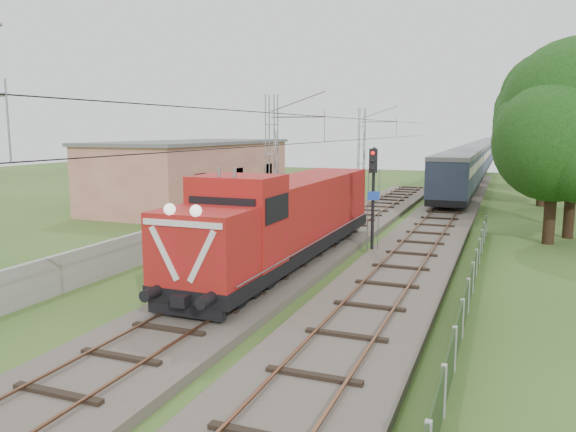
% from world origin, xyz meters
% --- Properties ---
extents(ground, '(140.00, 140.00, 0.00)m').
position_xyz_m(ground, '(0.00, 0.00, 0.00)').
color(ground, '#354F1D').
rests_on(ground, ground).
extents(track_main, '(4.20, 70.00, 0.45)m').
position_xyz_m(track_main, '(0.00, 7.00, 0.18)').
color(track_main, '#6B6054').
rests_on(track_main, ground).
extents(track_side, '(4.20, 80.00, 0.45)m').
position_xyz_m(track_side, '(5.00, 20.00, 0.18)').
color(track_side, '#6B6054').
rests_on(track_side, ground).
extents(catenary, '(3.31, 70.00, 8.00)m').
position_xyz_m(catenary, '(-2.95, 12.00, 4.05)').
color(catenary, gray).
rests_on(catenary, ground).
extents(boundary_wall, '(0.25, 40.00, 1.50)m').
position_xyz_m(boundary_wall, '(-6.50, 12.00, 0.75)').
color(boundary_wall, '#9E9E99').
rests_on(boundary_wall, ground).
extents(station_building, '(8.40, 20.40, 5.22)m').
position_xyz_m(station_building, '(-15.00, 24.00, 2.63)').
color(station_building, tan).
rests_on(station_building, ground).
extents(fence, '(0.12, 32.00, 1.20)m').
position_xyz_m(fence, '(8.00, 3.00, 0.60)').
color(fence, black).
rests_on(fence, ground).
extents(locomotive, '(3.04, 17.38, 4.41)m').
position_xyz_m(locomotive, '(0.00, 6.56, 2.27)').
color(locomotive, black).
rests_on(locomotive, ground).
extents(coach_rake, '(3.07, 114.56, 3.54)m').
position_xyz_m(coach_rake, '(5.00, 81.94, 2.54)').
color(coach_rake, black).
rests_on(coach_rake, ground).
extents(signal_post, '(0.55, 0.45, 5.29)m').
position_xyz_m(signal_post, '(2.98, 10.44, 3.63)').
color(signal_post, black).
rests_on(signal_post, ground).
extents(tree_a, '(6.72, 6.40, 8.71)m').
position_xyz_m(tree_a, '(11.34, 16.71, 5.43)').
color(tree_a, '#342315').
rests_on(tree_a, ground).
extents(tree_c, '(8.38, 7.98, 10.87)m').
position_xyz_m(tree_c, '(11.72, 33.11, 6.78)').
color(tree_c, '#342315').
rests_on(tree_c, ground).
extents(tree_d, '(5.47, 5.21, 7.09)m').
position_xyz_m(tree_d, '(14.32, 42.48, 4.42)').
color(tree_d, '#342315').
rests_on(tree_d, ground).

